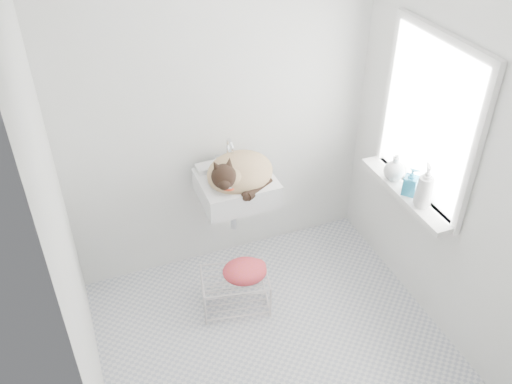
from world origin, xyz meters
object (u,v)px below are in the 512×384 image
object	(u,v)px
sink	(236,178)
bottle_b	(408,193)
bottle_c	(393,179)
cat	(239,174)
wire_rack	(235,289)
bottle_a	(421,205)

from	to	relation	value
sink	bottle_b	distance (m)	1.14
bottle_c	cat	bearing A→B (deg)	158.94
sink	bottle_c	distance (m)	1.06
wire_rack	bottle_a	size ratio (longest dim) A/B	1.81
sink	cat	xyz separation A→B (m)	(0.01, -0.02, 0.04)
wire_rack	sink	bearing A→B (deg)	66.69
sink	bottle_a	size ratio (longest dim) A/B	2.05
wire_rack	bottle_c	size ratio (longest dim) A/B	2.42
sink	wire_rack	xyz separation A→B (m)	(-0.14, -0.32, -0.70)
sink	bottle_b	world-z (taller)	sink
sink	bottle_c	xyz separation A→B (m)	(0.98, -0.39, 0.00)
wire_rack	bottle_c	world-z (taller)	bottle_c
cat	wire_rack	xyz separation A→B (m)	(-0.15, -0.30, -0.74)
cat	wire_rack	bearing A→B (deg)	-130.58
sink	bottle_c	size ratio (longest dim) A/B	2.74
wire_rack	cat	bearing A→B (deg)	63.71
sink	bottle_b	xyz separation A→B (m)	(0.98, -0.58, 0.00)
bottle_a	bottle_c	bearing A→B (deg)	90.00
bottle_b	sink	bearing A→B (deg)	149.64
bottle_b	bottle_c	xyz separation A→B (m)	(0.00, 0.18, 0.00)
cat	bottle_b	xyz separation A→B (m)	(0.97, -0.56, -0.04)
sink	bottle_a	xyz separation A→B (m)	(0.98, -0.71, 0.00)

